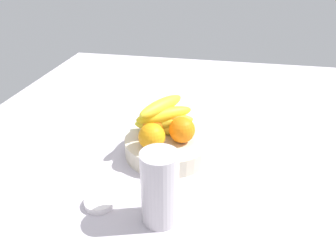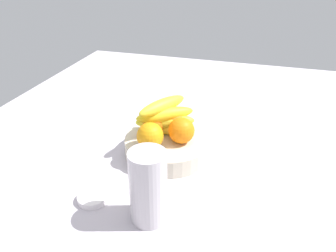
% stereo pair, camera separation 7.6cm
% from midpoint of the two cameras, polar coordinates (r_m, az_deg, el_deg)
% --- Properties ---
extents(ground_plane, '(1.80, 1.40, 0.03)m').
position_cam_midpoint_polar(ground_plane, '(1.00, 2.71, -5.06)').
color(ground_plane, '#B7AFBB').
extents(fruit_bowl, '(0.25, 0.25, 0.05)m').
position_cam_midpoint_polar(fruit_bowl, '(0.96, 2.25, -3.46)').
color(fruit_bowl, beige).
rests_on(fruit_bowl, ground_plane).
extents(orange_front_left, '(0.07, 0.07, 0.07)m').
position_cam_midpoint_polar(orange_front_left, '(0.92, 4.69, -0.82)').
color(orange_front_left, orange).
rests_on(orange_front_left, fruit_bowl).
extents(orange_front_right, '(0.07, 0.07, 0.07)m').
position_cam_midpoint_polar(orange_front_right, '(0.97, 3.46, 0.93)').
color(orange_front_right, orange).
rests_on(orange_front_right, fruit_bowl).
extents(orange_center, '(0.07, 0.07, 0.07)m').
position_cam_midpoint_polar(orange_center, '(0.96, -0.27, 0.62)').
color(orange_center, orange).
rests_on(orange_center, fruit_bowl).
extents(orange_back_left, '(0.07, 0.07, 0.07)m').
position_cam_midpoint_polar(orange_back_left, '(0.89, -0.67, -1.75)').
color(orange_back_left, orange).
rests_on(orange_back_left, fruit_bowl).
extents(banana_bunch, '(0.17, 0.18, 0.11)m').
position_cam_midpoint_polar(banana_bunch, '(0.95, 1.60, 1.46)').
color(banana_bunch, yellow).
rests_on(banana_bunch, fruit_bowl).
extents(thermos_tumbler, '(0.08, 0.08, 0.17)m').
position_cam_midpoint_polar(thermos_tumbler, '(0.71, -0.34, -10.56)').
color(thermos_tumbler, '#BFB9BF').
rests_on(thermos_tumbler, ground_plane).
extents(jar_lid, '(0.07, 0.07, 0.02)m').
position_cam_midpoint_polar(jar_lid, '(0.82, -10.21, -12.14)').
color(jar_lid, white).
rests_on(jar_lid, ground_plane).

